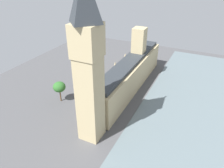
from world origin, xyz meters
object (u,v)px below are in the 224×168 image
car_black_leading (87,101)px  car_yellow_cab_kerbside (116,72)px  street_lamp_trailing (82,75)px  double_decker_bus_near_tower (96,85)px  pedestrian_far_end (109,89)px  plane_tree_under_trees (91,69)px  plane_tree_midblock (59,87)px  pedestrian_opposite_hall (96,105)px  clock_tower (88,62)px  parliament_building (130,73)px

car_black_leading → car_yellow_cab_kerbside: bearing=91.4°
car_black_leading → street_lamp_trailing: 19.20m
double_decker_bus_near_tower → car_black_leading: (-1.93, 11.86, -1.75)m
car_yellow_cab_kerbside → car_black_leading: 33.71m
pedestrian_far_end → plane_tree_under_trees: (15.00, -7.57, 4.93)m
car_yellow_cab_kerbside → plane_tree_under_trees: bearing=50.0°
double_decker_bus_near_tower → pedestrian_far_end: double_decker_bus_near_tower is taller
double_decker_bus_near_tower → plane_tree_under_trees: 13.35m
car_yellow_cab_kerbside → street_lamp_trailing: street_lamp_trailing is taller
plane_tree_under_trees → plane_tree_midblock: 25.66m
plane_tree_midblock → car_yellow_cab_kerbside: bearing=-106.1°
plane_tree_midblock → plane_tree_under_trees: bearing=-92.6°
pedestrian_far_end → pedestrian_opposite_hall: (-0.71, 15.02, -0.05)m
plane_tree_midblock → pedestrian_opposite_hall: bearing=-169.9°
clock_tower → plane_tree_under_trees: size_ratio=7.22×
plane_tree_under_trees → street_lamp_trailing: size_ratio=1.15×
plane_tree_under_trees → street_lamp_trailing: bearing=79.5°
double_decker_bus_near_tower → street_lamp_trailing: bearing=162.5°
parliament_building → clock_tower: bearing=91.4°
pedestrian_opposite_hall → plane_tree_under_trees: size_ratio=0.19×
car_yellow_cab_kerbside → plane_tree_under_trees: (9.74, 12.04, 4.77)m
double_decker_bus_near_tower → pedestrian_opposite_hall: size_ratio=7.00×
car_yellow_cab_kerbside → street_lamp_trailing: (11.04, 19.03, 3.85)m
clock_tower → car_yellow_cab_kerbside: size_ratio=12.81×
pedestrian_far_end → street_lamp_trailing: bearing=-126.1°
parliament_building → pedestrian_opposite_hall: bearing=73.1°
car_yellow_cab_kerbside → plane_tree_under_trees: size_ratio=0.56×
clock_tower → pedestrian_opposite_hall: 34.33m
pedestrian_opposite_hall → car_black_leading: bearing=-136.4°
pedestrian_far_end → car_yellow_cab_kerbside: bearing=161.0°
plane_tree_midblock → street_lamp_trailing: 18.78m
clock_tower → double_decker_bus_near_tower: size_ratio=5.41×
car_black_leading → plane_tree_under_trees: bearing=116.0°
parliament_building → plane_tree_under_trees: parliament_building is taller
car_yellow_cab_kerbside → pedestrian_far_end: car_yellow_cab_kerbside is taller
clock_tower → plane_tree_midblock: (24.84, -13.71, -22.22)m
car_yellow_cab_kerbside → pedestrian_opposite_hall: bearing=98.8°
car_black_leading → street_lamp_trailing: size_ratio=0.62×
car_yellow_cab_kerbside → pedestrian_opposite_hall: (-5.97, 34.63, -0.21)m
clock_tower → plane_tree_midblock: 36.04m
clock_tower → pedestrian_far_end: bearing=-74.7°
clock_tower → street_lamp_trailing: clock_tower is taller
double_decker_bus_near_tower → parliament_building: bearing=34.3°
plane_tree_midblock → pedestrian_far_end: bearing=-131.9°
car_black_leading → plane_tree_midblock: plane_tree_midblock is taller
plane_tree_under_trees → plane_tree_midblock: bearing=87.4°
parliament_building → car_black_leading: (12.27, 22.12, -7.21)m
double_decker_bus_near_tower → pedestrian_far_end: 7.10m
car_black_leading → pedestrian_far_end: bearing=72.4°
clock_tower → plane_tree_midblock: bearing=-28.9°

